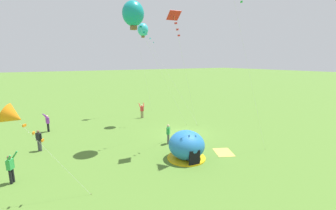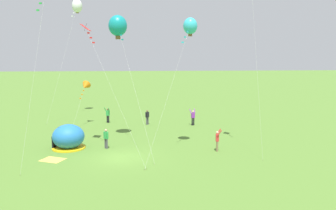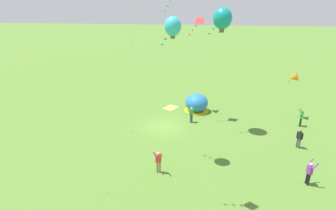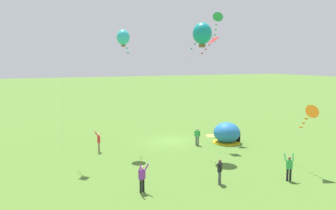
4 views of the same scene
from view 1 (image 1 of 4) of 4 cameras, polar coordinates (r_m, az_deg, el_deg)
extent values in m
plane|color=#517A2D|center=(22.31, 4.09, -7.30)|extent=(300.00, 300.00, 0.00)
ellipsoid|color=#2672BF|center=(16.64, 4.73, -10.05)|extent=(2.70, 2.60, 2.10)
cylinder|color=yellow|center=(17.03, 4.67, -13.18)|extent=(2.81, 2.81, 0.10)
cube|color=black|center=(15.79, 6.76, -13.27)|extent=(0.25, 0.81, 1.10)
cube|color=gold|center=(18.52, 13.93, -11.57)|extent=(2.09, 1.89, 0.01)
cylinder|color=black|center=(16.61, -34.70, -14.45)|extent=(0.15, 0.15, 0.88)
cylinder|color=black|center=(16.46, -35.10, -14.72)|extent=(0.15, 0.15, 0.88)
cube|color=green|center=(16.25, -35.20, -12.21)|extent=(0.45, 0.40, 0.60)
sphere|color=brown|center=(16.10, -35.37, -10.80)|extent=(0.22, 0.22, 0.22)
cylinder|color=green|center=(16.21, -34.41, -10.42)|extent=(0.22, 0.39, 0.50)
cylinder|color=green|center=(15.80, -35.48, -11.07)|extent=(0.31, 0.35, 0.50)
cylinder|color=#4C4C51|center=(20.85, -30.00, -8.90)|extent=(0.15, 0.15, 0.88)
cylinder|color=#4C4C51|center=(20.71, -29.62, -8.99)|extent=(0.15, 0.15, 0.88)
cube|color=black|center=(20.56, -30.01, -7.00)|extent=(0.44, 0.43, 0.60)
sphere|color=brown|center=(20.44, -30.13, -5.85)|extent=(0.22, 0.22, 0.22)
cylinder|color=black|center=(20.74, -30.48, -6.90)|extent=(0.09, 0.09, 0.58)
cylinder|color=black|center=(20.38, -29.53, -7.10)|extent=(0.09, 0.09, 0.58)
cylinder|color=black|center=(25.70, -28.06, -5.09)|extent=(0.15, 0.15, 0.88)
cylinder|color=black|center=(25.89, -28.20, -5.00)|extent=(0.15, 0.15, 0.88)
cube|color=purple|center=(25.61, -28.28, -3.45)|extent=(0.43, 0.34, 0.60)
sphere|color=beige|center=(25.52, -28.37, -2.52)|extent=(0.22, 0.22, 0.22)
cylinder|color=purple|center=(25.22, -28.51, -2.60)|extent=(0.24, 0.38, 0.50)
cylinder|color=purple|center=(25.72, -28.88, -2.39)|extent=(0.13, 0.39, 0.50)
cylinder|color=#4C4C51|center=(19.49, 0.00, -8.68)|extent=(0.15, 0.15, 0.88)
cylinder|color=#4C4C51|center=(19.67, 0.15, -8.49)|extent=(0.15, 0.15, 0.88)
cube|color=green|center=(19.34, 0.07, -6.52)|extent=(0.44, 0.44, 0.60)
sphere|color=tan|center=(19.22, 0.07, -5.30)|extent=(0.22, 0.22, 0.22)
cylinder|color=green|center=(19.11, -0.11, -6.75)|extent=(0.09, 0.09, 0.58)
cylinder|color=green|center=(19.57, 0.26, -6.31)|extent=(0.09, 0.09, 0.58)
cylinder|color=#8C7251|center=(28.28, -6.79, -2.42)|extent=(0.15, 0.15, 0.88)
cylinder|color=#8C7251|center=(28.33, -6.40, -2.39)|extent=(0.15, 0.15, 0.88)
cube|color=red|center=(28.14, -6.63, -0.94)|extent=(0.29, 0.41, 0.60)
sphere|color=beige|center=(28.05, -6.65, -0.08)|extent=(0.22, 0.22, 0.22)
cylinder|color=red|center=(28.12, -7.26, -0.01)|extent=(0.38, 0.10, 0.50)
cylinder|color=red|center=(28.26, -6.22, 0.08)|extent=(0.39, 0.20, 0.50)
cylinder|color=silver|center=(20.71, 5.00, 5.77)|extent=(4.80, 6.00, 10.25)
cylinder|color=brown|center=(25.32, 7.24, -5.02)|extent=(0.03, 0.03, 0.06)
cube|color=red|center=(17.26, 1.49, 21.79)|extent=(0.83, 0.97, 0.55)
cylinder|color=#332314|center=(17.26, 1.49, 21.83)|extent=(0.31, 0.38, 0.64)
cube|color=red|center=(17.58, 1.99, 20.05)|extent=(0.21, 0.14, 0.12)
cube|color=red|center=(17.87, 2.39, 18.62)|extent=(0.21, 0.12, 0.12)
cube|color=red|center=(18.17, 2.77, 17.23)|extent=(0.21, 0.12, 0.12)
cylinder|color=silver|center=(17.84, 19.80, 8.24)|extent=(1.39, 3.55, 12.70)
cylinder|color=brown|center=(20.09, 23.43, -10.28)|extent=(0.03, 0.03, 0.06)
cube|color=green|center=(17.87, 18.15, 23.64)|extent=(0.21, 0.12, 0.12)
cylinder|color=silver|center=(21.22, -0.82, 6.42)|extent=(2.92, 7.15, 10.60)
cylinder|color=brown|center=(25.29, 4.67, -4.99)|extent=(0.03, 0.03, 0.06)
ellipsoid|color=teal|center=(18.62, -8.85, 22.00)|extent=(1.67, 1.67, 1.86)
cube|color=brown|center=(18.45, -8.75, 18.82)|extent=(0.42, 0.42, 0.30)
cube|color=teal|center=(18.83, -7.78, 20.45)|extent=(0.20, 0.16, 0.12)
cube|color=teal|center=(19.03, -6.92, 19.15)|extent=(0.20, 0.16, 0.12)
cube|color=teal|center=(19.24, -6.09, 17.88)|extent=(0.19, 0.18, 0.12)
cylinder|color=silver|center=(12.99, -26.86, -11.91)|extent=(1.14, 3.07, 4.48)
cylinder|color=brown|center=(13.61, -18.94, -20.62)|extent=(0.03, 0.03, 0.06)
cone|color=orange|center=(12.94, -34.67, -2.39)|extent=(1.34, 1.44, 1.25)
cube|color=orange|center=(12.86, -32.68, -4.39)|extent=(0.19, 0.17, 0.12)
cube|color=orange|center=(12.83, -30.98, -6.11)|extent=(0.21, 0.11, 0.12)
cube|color=orange|center=(12.81, -29.25, -7.83)|extent=(0.21, 0.14, 0.12)
cylinder|color=silver|center=(24.62, 0.78, 6.75)|extent=(3.89, 4.73, 10.31)
cylinder|color=brown|center=(25.29, 7.64, -5.06)|extent=(0.03, 0.03, 0.06)
ellipsoid|color=#33B7D1|center=(25.38, -6.40, 18.48)|extent=(1.15, 1.15, 1.33)
cube|color=brown|center=(25.30, -6.36, 16.88)|extent=(0.29, 0.29, 0.21)
cube|color=#33B7D1|center=(25.21, -5.40, 17.42)|extent=(0.16, 0.20, 0.12)
cube|color=#33B7D1|center=(25.08, -4.55, 16.50)|extent=(0.16, 0.20, 0.12)
cube|color=#33B7D1|center=(24.97, -3.70, 15.56)|extent=(0.21, 0.14, 0.12)
cylinder|color=silver|center=(30.43, -6.78, 12.29)|extent=(0.56, 3.10, 15.36)
cylinder|color=brown|center=(32.10, -4.13, -1.48)|extent=(0.03, 0.03, 0.06)
cube|color=pink|center=(30.71, -8.75, 24.39)|extent=(0.20, 0.15, 0.12)
cube|color=pink|center=(30.73, -8.24, 23.31)|extent=(0.21, 0.10, 0.12)
camera|label=2|loc=(41.56, 33.47, 10.57)|focal=35.00mm
camera|label=3|loc=(42.30, -20.67, 16.73)|focal=28.00mm
camera|label=4|loc=(36.48, -60.67, 7.25)|focal=35.00mm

